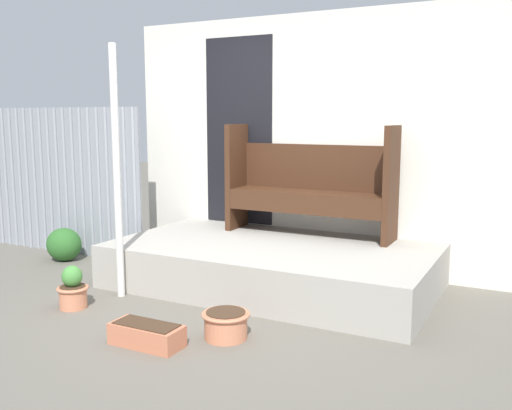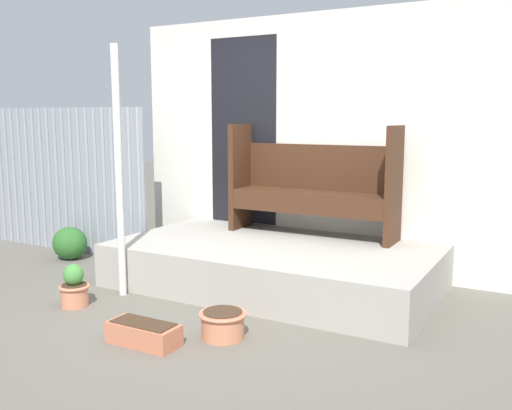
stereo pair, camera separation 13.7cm
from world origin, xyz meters
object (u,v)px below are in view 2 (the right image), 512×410
object	(u,v)px
planter_box_rect	(144,333)
flower_pot_left	(74,288)
support_post	(119,173)
bench	(313,182)
shrub_by_fence	(70,243)
flower_pot_middle	(223,323)

from	to	relation	value
planter_box_rect	flower_pot_left	bearing A→B (deg)	161.45
support_post	bench	xyz separation A→B (m)	(1.19, 1.46, -0.15)
planter_box_rect	shrub_by_fence	xyz separation A→B (m)	(-2.28, 1.47, 0.10)
support_post	planter_box_rect	world-z (taller)	support_post
flower_pot_left	shrub_by_fence	distance (m)	1.68
support_post	flower_pot_middle	bearing A→B (deg)	-17.53
bench	shrub_by_fence	distance (m)	2.80
planter_box_rect	support_post	bearing A→B (deg)	138.93
planter_box_rect	flower_pot_middle	bearing A→B (deg)	40.96
support_post	flower_pot_left	distance (m)	1.04
flower_pot_left	shrub_by_fence	world-z (taller)	shrub_by_fence
flower_pot_middle	support_post	bearing A→B (deg)	162.47
flower_pot_left	bench	bearing A→B (deg)	54.95
bench	shrub_by_fence	size ratio (longest dim) A/B	4.31
bench	flower_pot_left	bearing A→B (deg)	-125.28
flower_pot_left	flower_pot_middle	size ratio (longest dim) A/B	1.03
planter_box_rect	shrub_by_fence	size ratio (longest dim) A/B	1.32
support_post	planter_box_rect	size ratio (longest dim) A/B	4.19
planter_box_rect	bench	bearing A→B (deg)	82.49
flower_pot_middle	bench	bearing A→B (deg)	93.82
support_post	planter_box_rect	distance (m)	1.56
flower_pot_middle	shrub_by_fence	xyz separation A→B (m)	(-2.70, 1.10, 0.07)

